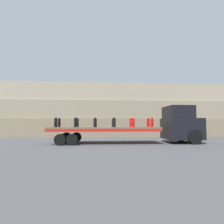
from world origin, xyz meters
name	(u,v)px	position (x,y,z in m)	size (l,w,h in m)	color
ground_plane	(104,143)	(0.00, 0.00, 0.00)	(120.00, 120.00, 0.00)	#474749
rock_cliff	(103,110)	(0.00, 8.15, 3.34)	(60.00, 3.30, 6.68)	#84755B
truck_cab	(182,125)	(6.50, 0.00, 1.51)	(2.79, 2.66, 3.05)	black
flatbed_trailer	(97,130)	(-0.59, 0.00, 1.08)	(8.74, 2.63, 1.33)	brown
fire_hydrant_black_near_0	(56,122)	(-3.77, -0.56, 1.69)	(0.30, 0.55, 0.75)	black
fire_hydrant_black_far_0	(59,122)	(-3.77, 0.56, 1.69)	(0.30, 0.55, 0.75)	black
fire_hydrant_black_near_1	(75,122)	(-2.26, -0.56, 1.69)	(0.30, 0.55, 0.75)	black
fire_hydrant_black_far_1	(77,122)	(-2.26, 0.56, 1.69)	(0.30, 0.55, 0.75)	black
fire_hydrant_black_near_2	(95,122)	(-0.75, -0.56, 1.69)	(0.30, 0.55, 0.75)	black
fire_hydrant_black_far_2	(95,122)	(-0.75, 0.56, 1.69)	(0.30, 0.55, 0.75)	black
fire_hydrant_black_near_3	(114,122)	(0.75, -0.56, 1.69)	(0.30, 0.55, 0.75)	black
fire_hydrant_black_far_3	(113,122)	(0.75, 0.56, 1.69)	(0.30, 0.55, 0.75)	black
fire_hydrant_red_near_4	(133,122)	(2.26, -0.56, 1.69)	(0.30, 0.55, 0.75)	red
fire_hydrant_red_far_4	(131,123)	(2.26, 0.56, 1.69)	(0.30, 0.55, 0.75)	red
fire_hydrant_red_near_5	(152,122)	(3.77, -0.56, 1.69)	(0.30, 0.55, 0.75)	red
fire_hydrant_red_far_5	(148,123)	(3.77, 0.56, 1.69)	(0.30, 0.55, 0.75)	red
cargo_strap_rear	(114,118)	(0.75, 0.00, 2.09)	(0.05, 2.74, 0.01)	yellow
cargo_strap_middle	(150,118)	(3.77, 0.00, 2.09)	(0.05, 2.74, 0.01)	yellow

